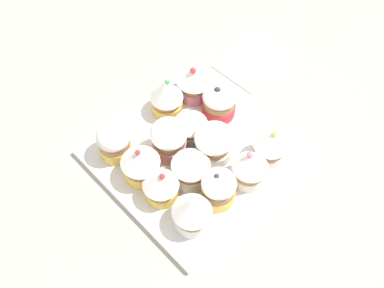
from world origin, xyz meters
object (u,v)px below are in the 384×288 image
Objects in this scene: cupcake_9 at (161,184)px; cupcake_11 at (250,167)px; cupcake_1 at (167,96)px; cupcake_13 at (192,211)px; cupcake_10 at (270,145)px; cupcake_6 at (140,163)px; cupcake_0 at (194,81)px; cupcake_7 at (214,143)px; cupcake_8 at (191,166)px; napkin at (253,62)px; cupcake_4 at (191,124)px; baking_tray at (192,155)px; cupcake_5 at (169,139)px; cupcake_12 at (218,188)px; cupcake_3 at (219,102)px; cupcake_2 at (114,141)px.

cupcake_11 is at bearing 149.02° from cupcake_9.
cupcake_1 is 17.46cm from cupcake_9.
cupcake_10 is at bearing 179.58° from cupcake_13.
cupcake_0 is at bearing -159.70° from cupcake_6.
cupcake_7 is (6.95, 12.07, -0.16)cm from cupcake_0.
napkin is at bearing -158.21° from cupcake_8.
cupcake_11 is at bearing 72.54° from cupcake_0.
cupcake_1 reaches higher than cupcake_4.
cupcake_7 is 0.94× the size of cupcake_11.
cupcake_9 reaches higher than baking_tray.
cupcake_13 is at bearing 90.76° from cupcake_6.
cupcake_5 and cupcake_10 have the same top height.
cupcake_10 is 0.56× the size of napkin.
cupcake_9 is (18.56, 11.88, -0.05)cm from cupcake_0.
cupcake_1 reaches higher than cupcake_0.
cupcake_12 reaches higher than cupcake_4.
cupcake_6 is 1.04× the size of cupcake_13.
cupcake_3 is 14.54cm from cupcake_8.
napkin is (-27.25, -16.85, -4.31)cm from cupcake_12.
cupcake_0 is 18.10cm from cupcake_8.
napkin is at bearing -162.39° from cupcake_3.
cupcake_1 is 1.10× the size of cupcake_8.
cupcake_7 is (0.69, 12.58, -0.46)cm from cupcake_1.
baking_tray is 4.09× the size of cupcake_9.
cupcake_9 is (18.69, 5.60, 0.47)cm from cupcake_3.
cupcake_13 is (-0.50, 18.37, 0.47)cm from cupcake_2.
cupcake_4 is 8.59cm from cupcake_8.
cupcake_2 is 0.97× the size of cupcake_9.
cupcake_1 is at bearing -176.23° from cupcake_2.
cupcake_3 is at bearing 91.23° from cupcake_0.
cupcake_2 is 19.24cm from cupcake_12.
cupcake_2 reaches higher than cupcake_4.
cupcake_5 is at bearing -47.67° from cupcake_10.
cupcake_7 is 0.94× the size of cupcake_9.
cupcake_2 is at bearing -41.51° from cupcake_5.
cupcake_3 is 0.91× the size of cupcake_8.
cupcake_5 is at bearing -117.55° from cupcake_13.
cupcake_1 is 12.56cm from cupcake_2.
cupcake_10 is (-8.88, 9.41, 4.27)cm from baking_tray.
cupcake_0 reaches higher than cupcake_4.
cupcake_9 reaches higher than cupcake_12.
napkin is (-21.01, -17.77, -4.47)cm from cupcake_11.
cupcake_10 reaches higher than cupcake_12.
baking_tray is 4.38× the size of cupcake_4.
cupcake_13 is (11.35, 6.62, 0.47)cm from cupcake_7.
cupcake_6 is 12.65cm from cupcake_7.
cupcake_10 is 0.97× the size of cupcake_13.
cupcake_12 is at bearing -1.83° from cupcake_10.
cupcake_6 is 34.14cm from napkin.
cupcake_11 is (-3.39, 9.95, 4.17)cm from baking_tray.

